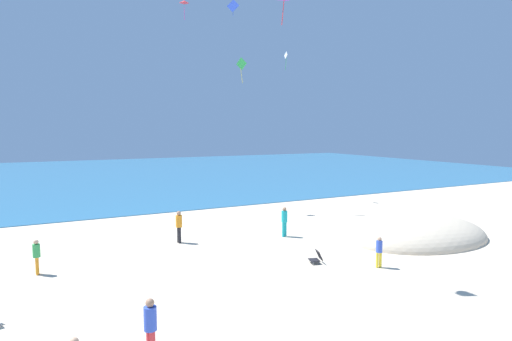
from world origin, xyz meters
name	(u,v)px	position (x,y,z in m)	size (l,w,h in m)	color
ground_plane	(236,254)	(0.00, 10.00, 0.00)	(120.00, 120.00, 0.00)	beige
ocean_water	(110,175)	(0.00, 51.90, 0.03)	(120.00, 60.00, 0.05)	teal
dune_mound	(419,238)	(10.61, 7.96, 0.00)	(8.63, 6.04, 2.65)	beige
beach_chair_mid_beach	(317,257)	(2.75, 6.95, 0.28)	(0.71, 0.66, 0.62)	black
person_0	(379,250)	(4.88, 5.16, 0.82)	(0.34, 0.34, 1.42)	yellow
person_1	(150,325)	(-6.11, 2.12, 1.00)	(0.42, 0.42, 1.74)	red
person_2	(284,220)	(3.96, 11.87, 1.00)	(0.45, 0.45, 1.74)	#19ADB2
person_3	(37,254)	(-8.83, 11.19, 0.88)	(0.32, 0.32, 1.53)	orange
person_4	(179,225)	(-1.89, 13.35, 1.02)	(0.37, 0.37, 1.77)	black
kite_white	(286,56)	(11.05, 23.52, 12.61)	(0.14, 0.63, 1.62)	white
kite_red	(184,2)	(1.74, 23.04, 15.82)	(0.65, 0.56, 1.47)	red
kite_green	(241,64)	(6.11, 22.17, 11.38)	(0.53, 0.88, 2.02)	green
kite_blue	(233,6)	(5.00, 21.30, 15.52)	(0.73, 0.73, 1.25)	blue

